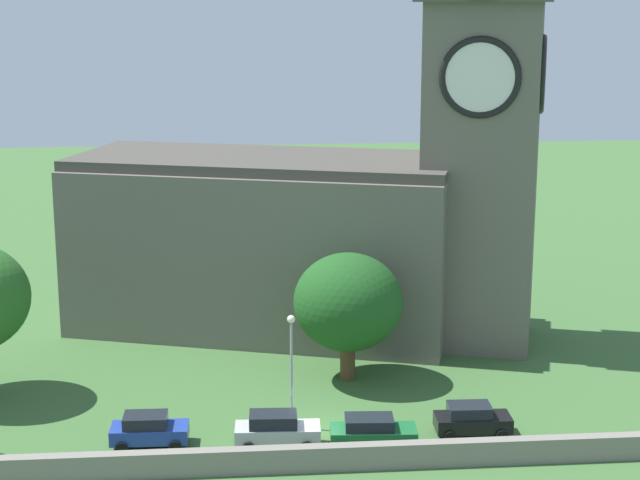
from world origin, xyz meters
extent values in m
plane|color=#3D6633|center=(0.00, 15.00, 0.00)|extent=(200.00, 200.00, 0.00)
cube|color=#666056|center=(-2.16, 19.37, 5.79)|extent=(28.54, 19.10, 11.58)
cube|color=#47433C|center=(-2.16, 19.37, 11.93)|extent=(28.26, 18.20, 0.70)
cube|color=#666056|center=(12.08, 14.85, 11.36)|extent=(9.15, 9.15, 22.72)
cylinder|color=white|center=(10.96, 11.32, 18.18)|extent=(4.48, 1.53, 4.66)
torus|color=black|center=(10.96, 11.32, 18.18)|extent=(4.97, 1.94, 5.08)
cylinder|color=white|center=(15.61, 13.73, 18.18)|extent=(1.53, 4.48, 4.66)
torus|color=black|center=(15.61, 13.73, 18.18)|extent=(1.94, 4.97, 5.08)
cube|color=gray|center=(0.00, -4.57, 0.64)|extent=(59.35, 0.70, 1.29)
cube|color=#233D9E|center=(-9.01, -0.87, 0.71)|extent=(4.08, 1.91, 0.79)
cube|color=#1E232B|center=(-9.21, -0.87, 1.42)|extent=(2.30, 1.64, 0.63)
cylinder|color=black|center=(-7.61, -0.01, 0.32)|extent=(0.64, 0.34, 0.63)
cylinder|color=black|center=(-7.66, -1.81, 0.32)|extent=(0.64, 0.34, 0.63)
cylinder|color=black|center=(-10.35, 0.06, 0.32)|extent=(0.64, 0.34, 0.63)
cylinder|color=black|center=(-10.40, -1.74, 0.32)|extent=(0.64, 0.34, 0.63)
cube|color=silver|center=(-2.33, -1.68, 0.78)|extent=(4.52, 1.96, 0.86)
cube|color=#1E232B|center=(-2.55, -1.67, 1.55)|extent=(2.56, 1.66, 0.69)
cylinder|color=black|center=(-0.78, -0.88, 0.34)|extent=(0.70, 0.35, 0.69)
cylinder|color=black|center=(-0.87, -2.63, 0.34)|extent=(0.70, 0.35, 0.69)
cylinder|color=black|center=(-3.80, -0.73, 0.34)|extent=(0.70, 0.35, 0.69)
cylinder|color=black|center=(-3.88, -2.48, 0.34)|extent=(0.70, 0.35, 0.69)
cube|color=#1E6B38|center=(2.65, -2.10, 0.69)|extent=(4.62, 2.12, 0.77)
cube|color=#1E232B|center=(2.43, -2.08, 1.38)|extent=(2.63, 1.77, 0.61)
cylinder|color=black|center=(4.24, -1.29, 0.31)|extent=(0.63, 0.37, 0.61)
cylinder|color=black|center=(4.12, -3.11, 0.31)|extent=(0.63, 0.37, 0.61)
cylinder|color=black|center=(1.18, -1.09, 0.31)|extent=(0.63, 0.37, 0.61)
cylinder|color=black|center=(1.06, -2.91, 0.31)|extent=(0.63, 0.37, 0.61)
cube|color=black|center=(8.20, -1.00, 0.71)|extent=(4.10, 1.91, 0.79)
cube|color=#1E232B|center=(7.99, -0.99, 1.41)|extent=(2.32, 1.64, 0.62)
cylinder|color=black|center=(9.60, -0.15, 0.31)|extent=(0.64, 0.34, 0.63)
cylinder|color=black|center=(9.55, -1.93, 0.31)|extent=(0.64, 0.34, 0.63)
cylinder|color=black|center=(6.85, -0.07, 0.31)|extent=(0.64, 0.34, 0.63)
cylinder|color=black|center=(6.79, -1.85, 0.31)|extent=(0.64, 0.34, 0.63)
cylinder|color=#9EA0A5|center=(-1.44, 0.85, 2.99)|extent=(0.14, 0.14, 5.98)
sphere|color=#F4EFCC|center=(-1.44, 0.85, 6.20)|extent=(0.44, 0.44, 0.44)
cylinder|color=brown|center=(2.46, 8.02, 1.23)|extent=(0.93, 0.93, 2.46)
ellipsoid|color=#1E511E|center=(2.46, 8.02, 4.96)|extent=(6.65, 6.65, 5.99)
camera|label=1|loc=(-4.61, -52.41, 22.88)|focal=58.56mm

